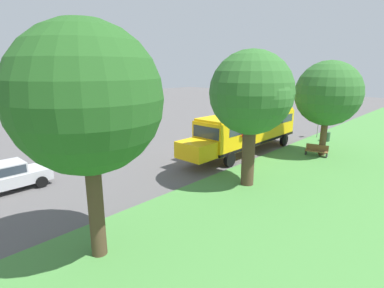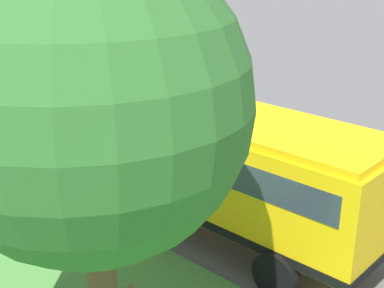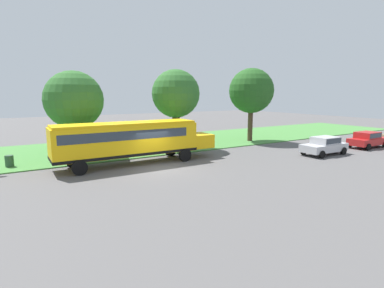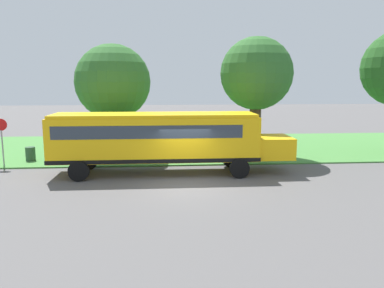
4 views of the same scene
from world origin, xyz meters
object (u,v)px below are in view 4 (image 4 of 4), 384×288
Objects in this scene: school_bus at (161,137)px; oak_tree_roadside_mid at (256,75)px; park_bench at (122,149)px; trash_bin at (31,154)px; oak_tree_beside_bus at (111,82)px; stop_sign at (2,137)px.

oak_tree_roadside_mid is (-4.15, 5.97, 3.25)m from school_bus.
park_bench is 5.46m from trash_bin.
oak_tree_beside_bus is 9.09m from oak_tree_roadside_mid.
school_bus is 7.96m from oak_tree_roadside_mid.
oak_tree_beside_bus is 6.52m from trash_bin.
school_bus is 1.65× the size of oak_tree_roadside_mid.
trash_bin is (-3.48, -7.85, -1.47)m from school_bus.
stop_sign is 1.64× the size of park_bench.
school_bus is at bearing 66.11° from trash_bin.
school_bus is 7.46× the size of park_bench.
park_bench is at bearing 102.24° from trash_bin.
oak_tree_beside_bus is 2.59× the size of stop_sign.
trash_bin is (1.31, -4.75, -4.27)m from oak_tree_beside_bus.
stop_sign reaches higher than park_bench.
oak_tree_beside_bus reaches higher than school_bus.
trash_bin is at bearing 140.36° from stop_sign.
school_bus is at bearing 76.03° from stop_sign.
oak_tree_roadside_mid is 15.38m from stop_sign.
stop_sign is at bearing -66.12° from oak_tree_beside_bus.
school_bus is 6.34m from oak_tree_beside_bus.
school_bus reaches higher than park_bench.
stop_sign is 3.04× the size of trash_bin.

